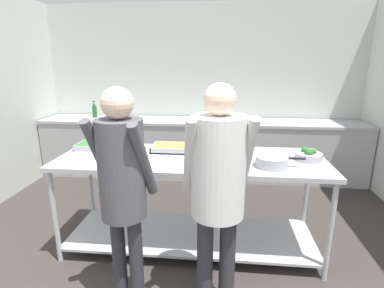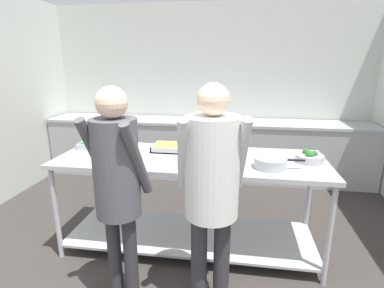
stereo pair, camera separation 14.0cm
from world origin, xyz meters
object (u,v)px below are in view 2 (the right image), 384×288
Objects in this scene: serving_tray_greens at (173,148)px; serving_tray_roast at (217,153)px; plate_stack at (135,149)px; guest_serving_right at (117,177)px; sauce_pan at (271,162)px; broccoli_bowl at (310,158)px; serving_tray_vegetables at (103,144)px; water_bottle at (103,109)px; guest_serving_left at (212,179)px.

serving_tray_roast is at bearing -14.80° from serving_tray_greens.
guest_serving_right is at bearing -78.07° from plate_stack.
sauce_pan is at bearing -22.87° from serving_tray_greens.
serving_tray_roast is 0.27× the size of guest_serving_right.
broccoli_bowl is 1.66m from guest_serving_right.
plate_stack is 0.90m from guest_serving_right.
serving_tray_roast is 1.09× the size of sauce_pan.
serving_tray_greens is 1.01m from guest_serving_right.
plate_stack is at bearing 177.81° from broccoli_bowl.
serving_tray_greens is (0.75, -0.02, -0.00)m from serving_tray_vegetables.
water_bottle is (-2.84, 1.97, 0.05)m from broccoli_bowl.
serving_tray_greens is 0.97× the size of sauce_pan.
guest_serving_left is at bearing -62.91° from serving_tray_greens.
guest_serving_right is (0.57, -1.01, 0.07)m from serving_tray_vegetables.
sauce_pan is at bearing -41.26° from water_bottle.
sauce_pan reaches higher than serving_tray_greens.
serving_tray_greens is 2.39m from water_bottle.
serving_tray_greens is 0.89× the size of serving_tray_roast.
serving_tray_vegetables is at bearing 178.31° from serving_tray_greens.
guest_serving_left is at bearing -37.76° from serving_tray_vegetables.
guest_serving_left reaches higher than plate_stack.
serving_tray_greens is at bearing 157.13° from sauce_pan.
serving_tray_roast is at bearing 176.33° from broccoli_bowl.
guest_serving_right is at bearing -100.04° from serving_tray_greens.
sauce_pan is 0.70m from guest_serving_left.
plate_stack is at bearing 179.29° from serving_tray_roast.
plate_stack is at bearing -57.52° from water_bottle.
serving_tray_roast is 1.86× the size of broccoli_bowl.
sauce_pan is (1.66, -0.41, 0.02)m from serving_tray_vegetables.
sauce_pan is (1.27, -0.27, 0.02)m from plate_stack.
serving_tray_vegetables is 1.87× the size of broccoli_bowl.
serving_tray_greens is at bearing 172.28° from broccoli_bowl.
broccoli_bowl is at bearing -2.19° from plate_stack.
serving_tray_greens is 1.28m from broccoli_bowl.
broccoli_bowl is at bearing -5.49° from serving_tray_vegetables.
serving_tray_roast is 0.27× the size of guest_serving_left.
serving_tray_greens is at bearing -1.69° from serving_tray_vegetables.
serving_tray_roast is at bearing 54.21° from guest_serving_right.
water_bottle is (-2.48, 2.18, 0.05)m from sauce_pan.
broccoli_bowl is 0.90× the size of water_bottle.
serving_tray_vegetables is 0.27× the size of guest_serving_left.
sauce_pan is at bearing -148.96° from broccoli_bowl.
plate_stack is 0.64× the size of sauce_pan.
serving_tray_roast is (1.20, -0.14, -0.00)m from serving_tray_vegetables.
serving_tray_vegetables is 1.01× the size of serving_tray_roast.
water_bottle is (-0.83, 1.77, 0.07)m from serving_tray_vegetables.
water_bottle is at bearing 138.74° from sauce_pan.
serving_tray_roast is (0.45, -0.12, 0.00)m from serving_tray_greens.
guest_serving_left is at bearing -88.61° from serving_tray_roast.
plate_stack reaches higher than serving_tray_vegetables.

